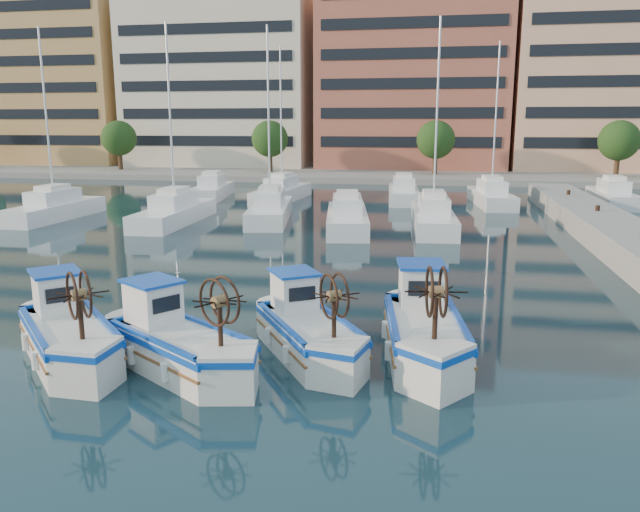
% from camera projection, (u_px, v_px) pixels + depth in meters
% --- Properties ---
extents(ground, '(300.00, 300.00, 0.00)m').
position_uv_depth(ground, '(254.00, 365.00, 15.52)').
color(ground, '#1A3A45').
rests_on(ground, ground).
extents(waterfront, '(180.00, 40.00, 25.60)m').
position_uv_depth(waterfront, '(483.00, 78.00, 74.04)').
color(waterfront, gray).
rests_on(waterfront, ground).
extents(yacht_marina, '(38.55, 22.84, 11.50)m').
position_uv_depth(yacht_marina, '(332.00, 204.00, 42.14)').
color(yacht_marina, white).
rests_on(yacht_marina, ground).
extents(fishing_boat_a, '(4.09, 4.19, 2.69)m').
position_uv_depth(fishing_boat_a, '(67.00, 331.00, 15.76)').
color(fishing_boat_a, silver).
rests_on(fishing_boat_a, ground).
extents(fishing_boat_b, '(4.31, 3.68, 2.64)m').
position_uv_depth(fishing_boat_b, '(176.00, 341.00, 15.11)').
color(fishing_boat_b, silver).
rests_on(fishing_boat_b, ground).
extents(fishing_boat_c, '(3.52, 4.20, 2.56)m').
position_uv_depth(fishing_boat_c, '(307.00, 328.00, 16.10)').
color(fishing_boat_c, silver).
rests_on(fishing_boat_c, ground).
extents(fishing_boat_d, '(2.41, 4.64, 2.82)m').
position_uv_depth(fishing_boat_d, '(424.00, 327.00, 15.99)').
color(fishing_boat_d, silver).
rests_on(fishing_boat_d, ground).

